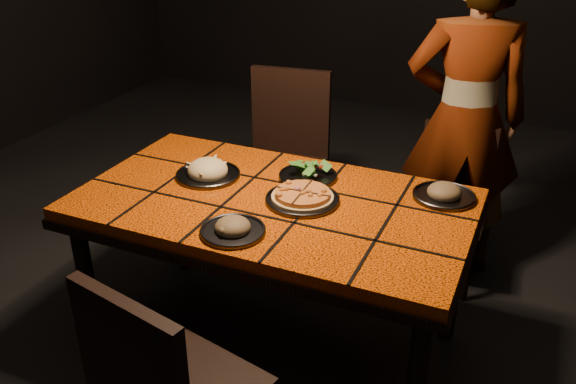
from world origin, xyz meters
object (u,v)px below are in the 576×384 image
at_px(diner, 465,119).
at_px(chair_far_right, 451,194).
at_px(dining_table, 273,215).
at_px(chair_far_left, 285,149).
at_px(plate_pizza, 302,197).
at_px(plate_pasta, 208,171).

bearing_deg(diner, chair_far_right, 72.43).
bearing_deg(diner, dining_table, 43.77).
xyz_separation_m(chair_far_right, diner, (0.00, 0.11, 0.37)).
distance_m(dining_table, chair_far_right, 1.10).
bearing_deg(chair_far_left, dining_table, -76.39).
height_order(plate_pizza, plate_pasta, plate_pasta).
bearing_deg(plate_pasta, chair_far_left, 89.44).
bearing_deg(plate_pizza, diner, 64.24).
bearing_deg(chair_far_right, dining_table, -124.76).
height_order(dining_table, chair_far_left, chair_far_left).
bearing_deg(diner, chair_far_left, -8.31).
relative_size(chair_far_left, plate_pasta, 3.52).
bearing_deg(plate_pasta, plate_pizza, -6.00).
height_order(chair_far_left, plate_pizza, chair_far_left).
bearing_deg(plate_pizza, plate_pasta, 174.00).
relative_size(dining_table, diner, 0.96).
bearing_deg(plate_pizza, chair_far_right, 61.73).
bearing_deg(chair_far_left, plate_pizza, -69.25).
height_order(chair_far_right, plate_pasta, plate_pasta).
bearing_deg(chair_far_left, diner, -0.08).
bearing_deg(chair_far_right, plate_pasta, -140.30).
distance_m(chair_far_right, plate_pizza, 1.04).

